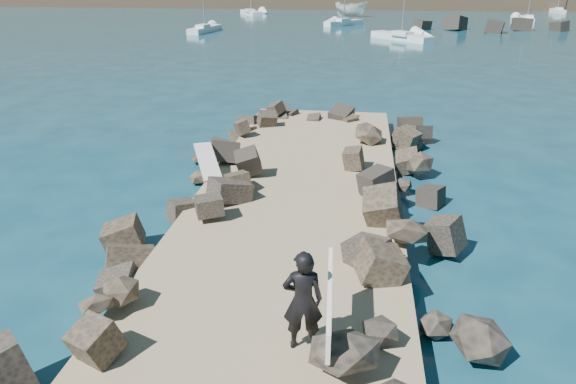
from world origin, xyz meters
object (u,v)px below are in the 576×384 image
(surfer_with_board, at_px, (307,301))
(boat_imported, at_px, (351,9))
(surfboard_resting, at_px, (208,165))
(sailboat_a, at_px, (205,29))

(surfer_with_board, bearing_deg, boat_imported, 90.95)
(surfboard_resting, distance_m, boat_imported, 73.23)
(sailboat_a, bearing_deg, surfer_with_board, -71.78)
(surfer_with_board, distance_m, sailboat_a, 57.73)
(surfer_with_board, relative_size, sailboat_a, 0.29)
(boat_imported, xyz_separation_m, surfer_with_board, (1.35, -80.80, 0.39))
(surfboard_resting, relative_size, sailboat_a, 0.28)
(surfboard_resting, distance_m, surfer_with_board, 8.61)
(surfboard_resting, height_order, boat_imported, boat_imported)
(surfer_with_board, xyz_separation_m, sailboat_a, (-18.05, 54.82, -1.22))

